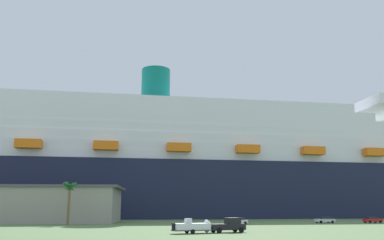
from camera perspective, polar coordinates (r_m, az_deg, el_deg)
name	(u,v)px	position (r m, az deg, el deg)	size (l,w,h in m)	color
ground_plane	(186,221)	(119.32, -0.80, -13.63)	(600.00, 600.00, 0.00)	#567042
cruise_ship	(232,170)	(159.24, 5.40, -6.72)	(242.66, 33.97, 58.11)	#191E38
terminal_building	(0,204)	(118.83, -24.70, -10.38)	(63.29, 28.51, 9.05)	gray
pickup_truck	(228,225)	(65.73, 4.94, -14.10)	(5.91, 3.29, 2.20)	black
small_boat_on_trailer	(196,227)	(63.41, 0.57, -14.30)	(7.30, 3.49, 2.15)	#595960
palm_tree	(69,191)	(98.13, -16.33, -9.25)	(3.35, 3.22, 9.46)	brown
parked_car_red_hatchback	(372,220)	(115.56, 23.32, -12.33)	(4.54, 2.36, 1.58)	red
parked_car_silver_sedan	(325,220)	(110.34, 17.62, -12.80)	(4.75, 2.30, 1.58)	silver
parked_car_white_van	(238,221)	(97.66, 6.29, -13.46)	(4.47, 2.53, 1.58)	white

